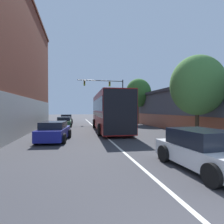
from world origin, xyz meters
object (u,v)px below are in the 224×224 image
object	(u,v)px
hatchback_foreground	(203,151)
parked_car_left_near	(66,119)
bus	(109,110)
street_tree_near	(197,85)
parked_car_left_mid	(64,122)
parked_car_left_far	(54,131)
street_tree_far	(138,93)
traffic_signal_gantry	(111,91)

from	to	relation	value
hatchback_foreground	parked_car_left_near	distance (m)	24.33
bus	street_tree_near	bearing A→B (deg)	-140.01
parked_car_left_mid	street_tree_near	bearing A→B (deg)	-140.90
parked_car_left_near	parked_car_left_far	bearing A→B (deg)	178.48
bus	hatchback_foreground	distance (m)	12.19
hatchback_foreground	street_tree_far	world-z (taller)	street_tree_far
traffic_signal_gantry	street_tree_far	size ratio (longest dim) A/B	1.15
parked_car_left_mid	parked_car_left_far	bearing A→B (deg)	179.89
bus	street_tree_far	xyz separation A→B (m)	(5.91, 7.27, 2.59)
parked_car_left_far	street_tree_far	xyz separation A→B (m)	(10.75, 12.24, 4.03)
parked_car_left_mid	parked_car_left_near	bearing A→B (deg)	0.25
street_tree_far	bus	bearing A→B (deg)	-129.07
parked_car_left_near	parked_car_left_far	distance (m)	16.53
bus	traffic_signal_gantry	xyz separation A→B (m)	(2.54, 11.67, 3.18)
parked_car_left_mid	traffic_signal_gantry	size ratio (longest dim) A/B	0.53
parked_car_left_mid	parked_car_left_far	world-z (taller)	parked_car_left_far
traffic_signal_gantry	bus	bearing A→B (deg)	-102.26
street_tree_near	street_tree_far	distance (m)	13.92
parked_car_left_far	street_tree_far	bearing A→B (deg)	-34.64
bus	parked_car_left_far	bearing A→B (deg)	138.10
bus	parked_car_left_mid	bearing A→B (deg)	42.53
parked_car_left_near	traffic_signal_gantry	bearing A→B (deg)	-90.42
hatchback_foreground	parked_car_left_far	bearing A→B (deg)	37.15
parked_car_left_mid	traffic_signal_gantry	world-z (taller)	traffic_signal_gantry
bus	parked_car_left_far	distance (m)	7.08
hatchback_foreground	parked_car_left_near	size ratio (longest dim) A/B	0.93
parked_car_left_near	parked_car_left_far	size ratio (longest dim) A/B	1.10
parked_car_left_far	traffic_signal_gantry	distance (m)	18.77
bus	street_tree_far	size ratio (longest dim) A/B	1.59
parked_car_left_near	parked_car_left_mid	world-z (taller)	parked_car_left_near
parked_car_left_mid	street_tree_near	distance (m)	16.05
parked_car_left_near	traffic_signal_gantry	xyz separation A→B (m)	(7.30, 0.10, 4.60)
parked_car_left_far	street_tree_near	size ratio (longest dim) A/B	0.66
hatchback_foreground	parked_car_left_mid	size ratio (longest dim) A/B	0.97
bus	street_tree_near	xyz separation A→B (m)	(5.07, -6.59, 1.79)
bus	parked_car_left_near	size ratio (longest dim) A/B	2.49
traffic_signal_gantry	street_tree_far	distance (m)	5.57
parked_car_left_near	street_tree_near	bearing A→B (deg)	-152.79
parked_car_left_near	traffic_signal_gantry	world-z (taller)	traffic_signal_gantry
street_tree_near	traffic_signal_gantry	bearing A→B (deg)	97.91
traffic_signal_gantry	street_tree_far	bearing A→B (deg)	-52.51
parked_car_left_mid	parked_car_left_far	xyz separation A→B (m)	(-0.08, -10.62, 0.05)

